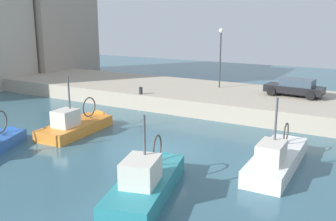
# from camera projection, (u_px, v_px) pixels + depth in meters

# --- Properties ---
(water_surface) EXTENTS (80.00, 80.00, 0.00)m
(water_surface) POSITION_uv_depth(u_px,v_px,m) (158.00, 151.00, 20.32)
(water_surface) COLOR #386070
(water_surface) RESTS_ON ground
(quay_wall) EXTENTS (9.00, 56.00, 1.20)m
(quay_wall) POSITION_uv_depth(u_px,v_px,m) (234.00, 100.00, 29.87)
(quay_wall) COLOR #ADA08C
(quay_wall) RESTS_ON ground
(fishing_boat_orange) EXTENTS (5.98, 2.31, 4.49)m
(fishing_boat_orange) POSITION_uv_depth(u_px,v_px,m) (80.00, 129.00, 23.76)
(fishing_boat_orange) COLOR orange
(fishing_boat_orange) RESTS_ON ground
(fishing_boat_white) EXTENTS (6.86, 2.00, 4.32)m
(fishing_boat_white) POSITION_uv_depth(u_px,v_px,m) (278.00, 164.00, 18.23)
(fishing_boat_white) COLOR white
(fishing_boat_white) RESTS_ON ground
(fishing_boat_teal) EXTENTS (6.71, 3.40, 4.19)m
(fishing_boat_teal) POSITION_uv_depth(u_px,v_px,m) (149.00, 188.00, 15.58)
(fishing_boat_teal) COLOR teal
(fishing_boat_teal) RESTS_ON ground
(parked_car_black) EXTENTS (2.15, 4.28, 1.32)m
(parked_car_black) POSITION_uv_depth(u_px,v_px,m) (295.00, 87.00, 28.21)
(parked_car_black) COLOR black
(parked_car_black) RESTS_ON quay_wall
(mooring_bollard_mid) EXTENTS (0.28, 0.28, 0.55)m
(mooring_bollard_mid) POSITION_uv_depth(u_px,v_px,m) (141.00, 91.00, 29.06)
(mooring_bollard_mid) COLOR #2D2D33
(mooring_bollard_mid) RESTS_ON quay_wall
(quay_streetlamp) EXTENTS (0.36, 0.36, 4.83)m
(quay_streetlamp) POSITION_uv_depth(u_px,v_px,m) (221.00, 48.00, 31.13)
(quay_streetlamp) COLOR #38383D
(quay_streetlamp) RESTS_ON quay_wall
(waterfront_building_central) EXTENTS (9.08, 8.77, 15.07)m
(waterfront_building_central) POSITION_uv_depth(u_px,v_px,m) (44.00, 11.00, 43.98)
(waterfront_building_central) COLOR #A39384
(waterfront_building_central) RESTS_ON ground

